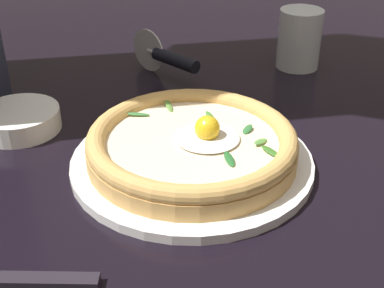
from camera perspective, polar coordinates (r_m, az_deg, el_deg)
ground_plane at (r=0.66m, az=0.50°, el=-5.12°), size 2.40×2.40×0.03m
pizza_plate at (r=0.67m, az=0.00°, el=-1.90°), size 0.30×0.30×0.01m
pizza at (r=0.66m, az=0.04°, el=0.02°), size 0.26×0.26×0.06m
side_bowl at (r=0.79m, az=-17.98°, el=2.47°), size 0.11×0.11×0.03m
pizza_cutter at (r=0.91m, az=-2.62°, el=9.25°), size 0.14×0.07×0.07m
table_knife at (r=0.54m, az=-18.81°, el=-13.75°), size 0.23×0.09×0.01m
drinking_glass at (r=0.98m, az=11.36°, el=10.55°), size 0.08×0.08×0.10m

